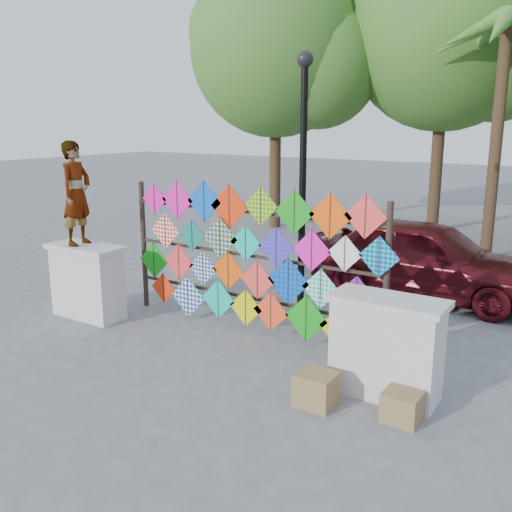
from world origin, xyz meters
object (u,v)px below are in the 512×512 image
kite_rack (251,259)px  vendor_woman (76,193)px  sedan (425,258)px  lamppost (303,161)px

kite_rack → vendor_woman: (-2.91, -0.93, 0.93)m
sedan → lamppost: lamppost is taller
kite_rack → lamppost: 1.95m
kite_rack → vendor_woman: 3.19m
vendor_woman → lamppost: 3.86m
vendor_woman → sedan: bearing=-58.1°
sedan → lamppost: bearing=146.9°
kite_rack → lamppost: lamppost is taller
kite_rack → vendor_woman: bearing=-162.3°
kite_rack → sedan: (1.75, 3.47, -0.46)m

